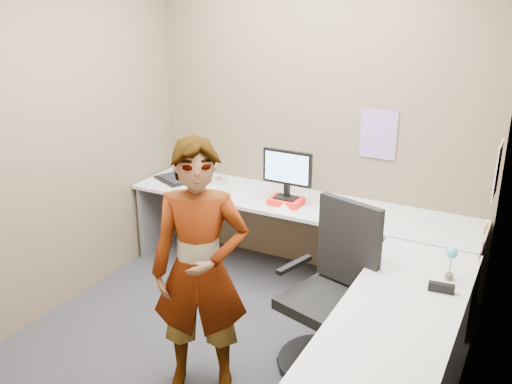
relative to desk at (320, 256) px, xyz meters
The scene contains 20 objects.
ground 0.83m from the desk, 138.54° to the right, with size 3.00×3.00×0.00m, color #26262B.
wall_back 1.27m from the desk, 115.54° to the left, with size 3.00×3.00×0.00m, color brown.
wall_right 1.36m from the desk, 19.95° to the right, with size 2.70×2.70×0.00m, color brown.
wall_left 2.12m from the desk, 168.73° to the right, with size 2.70×2.70×0.00m, color brown.
desk is the anchor object (origin of this frame).
paper_ream 0.72m from the desk, 135.74° to the left, with size 0.26×0.19×0.05m, color red.
monitor 0.83m from the desk, 134.87° to the left, with size 0.42×0.13×0.40m.
laptop 1.76m from the desk, 159.35° to the left, with size 0.44×0.41×0.25m.
trackball_mouse 1.43m from the desk, 151.58° to the left, with size 0.12×0.08×0.07m.
origami 0.61m from the desk, 141.48° to the left, with size 0.10×0.10×0.06m, color white.
stapler 0.99m from the desk, 21.97° to the right, with size 0.15×0.04×0.06m, color black.
flower 0.98m from the desk, 11.58° to the right, with size 0.07×0.07×0.22m.
calendar_purple 1.15m from the desk, 82.85° to the left, with size 0.30×0.01×0.40m, color #846BB7.
calendar_white 1.35m from the desk, 26.02° to the left, with size 0.01×0.28×0.38m, color white.
sticky_note_a 1.13m from the desk, ahead, with size 0.01×0.07×0.07m, color #F2E059.
sticky_note_b 1.10m from the desk, 11.49° to the left, with size 0.01×0.07×0.07m, color pink.
sticky_note_c 1.08m from the desk, ahead, with size 0.01×0.07×0.07m, color pink.
sticky_note_d 1.15m from the desk, 16.61° to the left, with size 0.01×0.07×0.07m, color #F2E059.
office_chair 0.46m from the desk, 58.13° to the right, with size 0.64×0.62×1.12m.
person 1.04m from the desk, 113.77° to the right, with size 0.59×0.39×1.63m, color #999399.
Camera 1 is at (1.75, -3.09, 2.44)m, focal length 40.00 mm.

